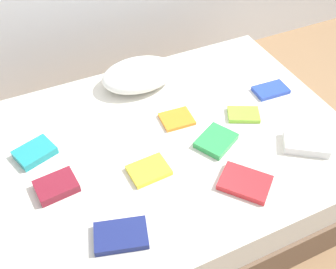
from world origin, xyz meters
The scene contains 13 objects.
ground_plane centered at (0.00, 0.00, 0.00)m, with size 8.00×8.00×0.00m, color #93704C.
bed centered at (0.00, 0.00, 0.25)m, with size 2.00×1.50×0.50m.
pillow centered at (0.02, 0.52, 0.57)m, with size 0.48×0.33×0.15m, color white.
textbook_white centered at (0.63, -0.37, 0.52)m, with size 0.24×0.15×0.05m, color white.
textbook_yellow centered at (-0.21, -0.17, 0.51)m, with size 0.20×0.15×0.03m, color yellow.
textbook_lime centered at (0.46, -0.02, 0.51)m, with size 0.18×0.13×0.02m, color #8CC638.
textbook_orange centered at (0.09, 0.12, 0.51)m, with size 0.18×0.15×0.02m, color orange.
textbook_navy centered at (-0.47, -0.47, 0.52)m, with size 0.24×0.15×0.03m, color navy.
textbook_maroon centered at (-0.66, -0.08, 0.52)m, with size 0.20×0.15×0.05m, color maroon.
textbook_red centered at (0.19, -0.45, 0.52)m, with size 0.24×0.17×0.03m, color red.
textbook_green centered at (0.20, -0.14, 0.52)m, with size 0.21×0.17×0.04m, color green.
textbook_blue centered at (0.74, 0.10, 0.51)m, with size 0.21×0.13×0.03m, color #2847B7.
textbook_teal centered at (-0.71, 0.19, 0.52)m, with size 0.20×0.15×0.04m, color teal.
Camera 1 is at (-0.67, -1.37, 2.06)m, focal length 41.97 mm.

